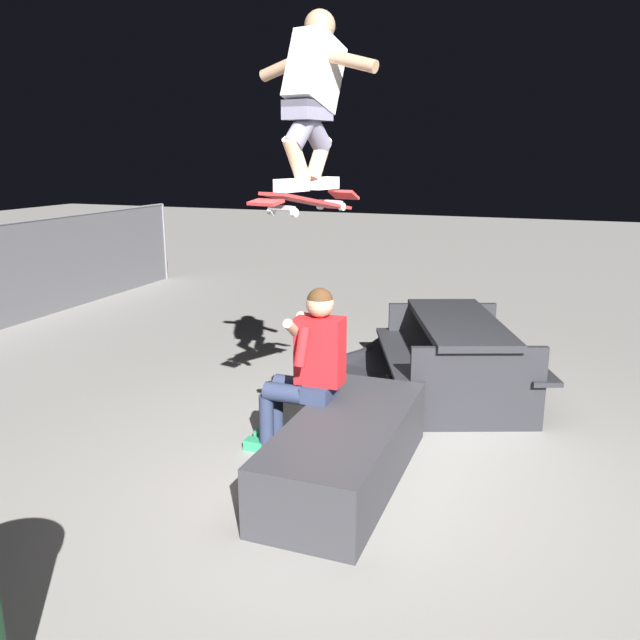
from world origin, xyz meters
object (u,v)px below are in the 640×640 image
Objects in this scene: person_sitting_on_ledge at (307,364)px; skateboard at (308,202)px; ledge_box_main at (346,450)px; skater_airborne at (313,92)px; kicker_ramp at (386,367)px; picnic_table_back at (458,346)px.

skateboard is at bearing -154.18° from person_sitting_on_ledge.
ledge_box_main is at bearing -126.85° from person_sitting_on_ledge.
skateboard is 0.93× the size of skater_airborne.
kicker_ramp is at bearing -2.16° from person_sitting_on_ledge.
kicker_ramp is 0.74× the size of picnic_table_back.
picnic_table_back is at bearing -118.87° from kicker_ramp.
picnic_table_back is (-0.43, -0.79, 0.44)m from kicker_ramp.
skater_airborne reaches higher than ledge_box_main.
skateboard is at bearing 167.06° from skater_airborne.
person_sitting_on_ledge is 1.21m from skateboard.
person_sitting_on_ledge is at bearing 25.82° from skateboard.
person_sitting_on_ledge is at bearing 151.40° from picnic_table_back.
picnic_table_back is (1.89, -0.45, 0.27)m from ledge_box_main.
ledge_box_main is 1.97m from picnic_table_back.
person_sitting_on_ledge reaches higher than ledge_box_main.
ledge_box_main is 1.71m from skateboard.
skater_airborne is at bearing 60.20° from ledge_box_main.
ledge_box_main is at bearing -119.80° from skater_airborne.
ledge_box_main is 2.36m from kicker_ramp.
ledge_box_main is 2.39m from skater_airborne.
skater_airborne is at bearing -12.94° from skateboard.
ledge_box_main is 1.73× the size of skateboard.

